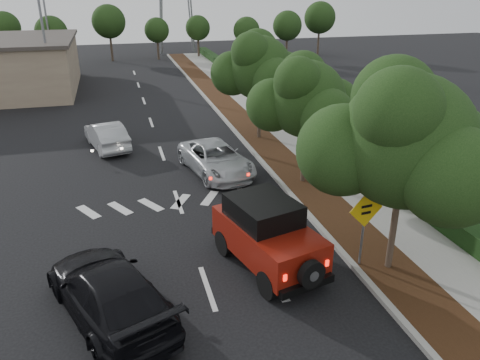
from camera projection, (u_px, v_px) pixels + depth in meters
name	position (u px, v px, depth m)	size (l,w,h in m)	color
ground	(208.00, 288.00, 13.64)	(120.00, 120.00, 0.00)	black
curb	(247.00, 145.00, 25.37)	(0.20, 70.00, 0.15)	#9E9B93
planting_strip	(264.00, 143.00, 25.62)	(1.80, 70.00, 0.12)	black
sidewalk	(297.00, 140.00, 26.07)	(2.00, 70.00, 0.12)	gray
hedge	(320.00, 133.00, 26.27)	(0.80, 70.00, 0.80)	black
transmission_tower	(178.00, 54.00, 57.70)	(7.00, 4.00, 28.00)	slate
street_tree_near	(387.00, 269.00, 14.54)	(3.80, 3.80, 5.92)	black
street_tree_mid	(302.00, 183.00, 20.76)	(3.20, 3.20, 5.32)	black
street_tree_far	(259.00, 139.00, 26.53)	(3.40, 3.40, 5.62)	black
light_pole_a	(54.00, 100.00, 35.17)	(2.00, 0.22, 9.00)	slate
light_pole_b	(55.00, 73.00, 45.58)	(2.00, 0.22, 9.00)	slate
red_jeep	(264.00, 233.00, 14.41)	(2.79, 4.45, 2.18)	black
silver_suv_ahead	(216.00, 159.00, 21.59)	(2.28, 4.95, 1.38)	#B8BBC1
black_suv_oncoming	(109.00, 292.00, 12.23)	(2.13, 5.25, 1.52)	black
silver_sedan_oncoming	(107.00, 135.00, 24.81)	(1.49, 4.28, 1.41)	#ABADB3
parked_suv	(6.00, 91.00, 34.46)	(1.77, 4.40, 1.50)	#ABADB2
speed_hump_sign	(365.00, 218.00, 13.97)	(1.16, 0.16, 2.48)	slate
terracotta_planter	(377.00, 183.00, 18.73)	(0.68, 0.68, 1.19)	brown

